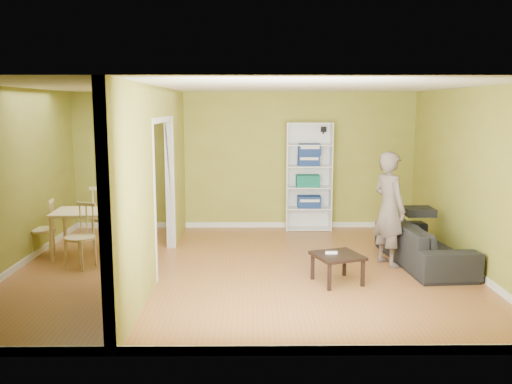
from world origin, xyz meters
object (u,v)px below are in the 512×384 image
chair_near (80,236)px  dining_table (92,215)px  person (390,199)px  bookshelf (308,176)px  coffee_table (337,259)px  chair_left (42,228)px  sofa (424,237)px  chair_far (106,216)px

chair_near → dining_table: bearing=111.1°
dining_table → person: bearing=-6.5°
bookshelf → chair_near: (-3.58, -2.48, -0.55)m
person → bookshelf: (-0.94, 2.40, 0.03)m
bookshelf → chair_near: size_ratio=2.16×
coffee_table → chair_left: bearing=163.0°
person → bookshelf: 2.57m
bookshelf → dining_table: bookshelf is taller
sofa → chair_near: (-5.06, -0.15, 0.07)m
chair_near → chair_far: 1.13m
person → dining_table: person is taller
sofa → chair_near: chair_near is taller
dining_table → chair_left: (-0.80, 0.01, -0.20)m
dining_table → chair_left: size_ratio=1.31×
sofa → bookshelf: 2.83m
person → chair_left: (-5.30, 0.52, -0.54)m
person → coffee_table: size_ratio=3.38×
person → bookshelf: bookshelf is taller
dining_table → chair_left: chair_left is taller
bookshelf → coffee_table: (0.06, -3.22, -0.69)m
bookshelf → chair_left: size_ratio=2.28×
chair_far → bookshelf: bearing=-152.2°
coffee_table → chair_left: 4.62m
chair_left → dining_table: bearing=80.8°
coffee_table → chair_near: size_ratio=0.62×
chair_far → chair_near: bearing=92.1°
bookshelf → dining_table: bearing=-152.1°
coffee_table → chair_left: size_ratio=0.66×
coffee_table → chair_near: 3.71m
sofa → chair_near: bearing=87.3°
chair_near → person: bearing=23.8°
person → chair_near: person is taller
coffee_table → chair_far: size_ratio=0.56×
coffee_table → chair_near: chair_near is taller
dining_table → chair_near: (-0.02, -0.60, -0.18)m
chair_far → dining_table: bearing=89.0°
sofa → dining_table: 5.07m
sofa → person: 0.80m
chair_left → chair_near: chair_near is taller
chair_far → coffee_table: bearing=158.8°
dining_table → chair_far: (0.07, 0.52, -0.12)m
coffee_table → chair_near: bearing=168.5°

